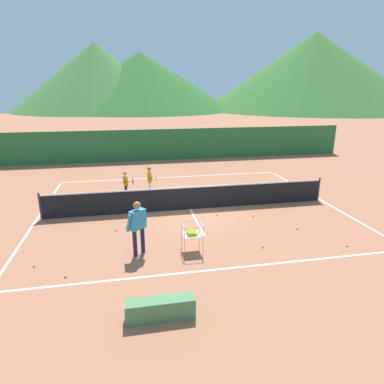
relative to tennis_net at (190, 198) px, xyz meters
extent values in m
plane|color=#A86647|center=(0.00, 0.00, -0.50)|extent=(120.00, 120.00, 0.00)
cube|color=white|center=(0.00, -4.85, -0.50)|extent=(11.92, 0.08, 0.01)
cube|color=white|center=(0.00, 5.27, -0.50)|extent=(11.92, 0.08, 0.01)
cube|color=white|center=(-5.96, 0.00, -0.50)|extent=(0.08, 10.13, 0.01)
cube|color=white|center=(5.96, 0.00, -0.50)|extent=(0.08, 10.13, 0.01)
cube|color=white|center=(0.00, 0.00, -0.50)|extent=(0.08, 5.31, 0.01)
cylinder|color=#333338|center=(-5.77, 0.00, 0.03)|extent=(0.08, 0.08, 1.05)
cylinder|color=#333338|center=(5.77, 0.00, 0.03)|extent=(0.08, 0.08, 1.05)
cube|color=black|center=(0.00, 0.00, -0.04)|extent=(11.46, 0.02, 0.92)
cube|color=white|center=(0.00, 0.00, 0.45)|extent=(11.46, 0.03, 0.06)
cylinder|color=#191E4C|center=(-2.35, -3.62, -0.09)|extent=(0.12, 0.12, 0.83)
cylinder|color=#191E4C|center=(-2.11, -3.41, -0.09)|extent=(0.12, 0.12, 0.83)
cube|color=#338CBF|center=(-2.23, -3.52, 0.62)|extent=(0.52, 0.50, 0.58)
sphere|color=#996B4C|center=(-2.23, -3.52, 1.06)|extent=(0.23, 0.23, 0.23)
cylinder|color=#338CBF|center=(-2.49, -3.65, 0.58)|extent=(0.21, 0.23, 0.57)
cylinder|color=#338CBF|center=(-2.04, -3.30, 0.58)|extent=(0.18, 0.19, 0.57)
torus|color=#262628|center=(-2.21, -3.11, 0.53)|extent=(0.23, 0.21, 0.29)
cylinder|color=black|center=(-2.05, -3.29, 0.53)|extent=(0.17, 0.18, 0.03)
cylinder|color=black|center=(-2.60, 2.10, -0.19)|extent=(0.09, 0.09, 0.62)
cylinder|color=black|center=(-2.57, 1.87, -0.19)|extent=(0.09, 0.09, 0.62)
cube|color=orange|center=(-2.58, 1.99, 0.33)|extent=(0.22, 0.39, 0.43)
sphere|color=tan|center=(-2.58, 1.99, 0.66)|extent=(0.17, 0.17, 0.17)
cylinder|color=orange|center=(-2.56, 2.20, 0.31)|extent=(0.17, 0.09, 0.42)
cylinder|color=orange|center=(-2.52, 1.78, 0.30)|extent=(0.14, 0.08, 0.42)
torus|color=#262628|center=(-2.26, 1.82, 0.31)|extent=(0.06, 0.29, 0.29)
cylinder|color=black|center=(-2.50, 1.78, 0.31)|extent=(0.22, 0.06, 0.03)
cylinder|color=silver|center=(-1.47, 2.44, -0.17)|extent=(0.10, 0.10, 0.66)
cylinder|color=silver|center=(-1.49, 2.19, -0.17)|extent=(0.10, 0.10, 0.66)
cube|color=orange|center=(-1.48, 2.32, 0.39)|extent=(0.21, 0.40, 0.46)
sphere|color=#996B4C|center=(-1.48, 2.32, 0.74)|extent=(0.18, 0.18, 0.18)
cylinder|color=orange|center=(-1.41, 2.54, 0.36)|extent=(0.18, 0.08, 0.45)
cylinder|color=orange|center=(-1.46, 2.09, 0.36)|extent=(0.14, 0.08, 0.45)
torus|color=#262628|center=(-1.20, 2.07, 0.36)|extent=(0.04, 0.29, 0.29)
cylinder|color=black|center=(-1.44, 2.09, 0.36)|extent=(0.22, 0.04, 0.03)
cylinder|color=#B7B7BC|center=(-0.90, -3.34, -0.05)|extent=(0.02, 0.02, 0.89)
cylinder|color=#B7B7BC|center=(-0.34, -3.34, -0.05)|extent=(0.02, 0.02, 0.89)
cylinder|color=#B7B7BC|center=(-0.90, -3.90, -0.05)|extent=(0.02, 0.02, 0.89)
cylinder|color=#B7B7BC|center=(-0.34, -3.90, -0.05)|extent=(0.02, 0.02, 0.89)
cube|color=#B7B7BC|center=(-0.62, -3.62, 0.05)|extent=(0.56, 0.56, 0.01)
cube|color=#B7B7BC|center=(-0.62, -3.34, 0.39)|extent=(0.56, 0.02, 0.02)
cube|color=#B7B7BC|center=(-0.62, -3.90, 0.39)|extent=(0.56, 0.02, 0.02)
cube|color=#B7B7BC|center=(-0.90, -3.62, 0.39)|extent=(0.02, 0.56, 0.02)
cube|color=#B7B7BC|center=(-0.34, -3.62, 0.39)|extent=(0.02, 0.56, 0.02)
sphere|color=yellow|center=(-0.75, -3.75, 0.08)|extent=(0.07, 0.07, 0.07)
sphere|color=yellow|center=(-0.76, -3.68, 0.08)|extent=(0.07, 0.07, 0.07)
sphere|color=yellow|center=(-0.76, -3.62, 0.08)|extent=(0.07, 0.07, 0.07)
sphere|color=yellow|center=(-0.76, -3.56, 0.08)|extent=(0.07, 0.07, 0.07)
sphere|color=yellow|center=(-0.75, -3.50, 0.08)|extent=(0.07, 0.07, 0.07)
sphere|color=yellow|center=(-0.69, -3.75, 0.08)|extent=(0.07, 0.07, 0.07)
sphere|color=yellow|center=(-0.69, -3.68, 0.09)|extent=(0.07, 0.07, 0.07)
sphere|color=yellow|center=(-0.69, -3.62, 0.08)|extent=(0.07, 0.07, 0.07)
sphere|color=yellow|center=(-0.69, -3.56, 0.09)|extent=(0.07, 0.07, 0.07)
sphere|color=yellow|center=(-0.69, -3.49, 0.08)|extent=(0.07, 0.07, 0.07)
sphere|color=yellow|center=(-0.62, -3.75, 0.09)|extent=(0.07, 0.07, 0.07)
sphere|color=yellow|center=(-0.62, -3.68, 0.09)|extent=(0.07, 0.07, 0.07)
sphere|color=yellow|center=(-0.63, -3.62, 0.08)|extent=(0.07, 0.07, 0.07)
sphere|color=yellow|center=(-0.62, -3.56, 0.08)|extent=(0.07, 0.07, 0.07)
sphere|color=yellow|center=(-0.62, -3.49, 0.08)|extent=(0.07, 0.07, 0.07)
sphere|color=yellow|center=(-0.56, -3.75, 0.08)|extent=(0.07, 0.07, 0.07)
sphere|color=yellow|center=(-0.57, -3.68, 0.09)|extent=(0.07, 0.07, 0.07)
sphere|color=yellow|center=(-0.56, -3.63, 0.09)|extent=(0.07, 0.07, 0.07)
sphere|color=yellow|center=(-0.57, -3.56, 0.08)|extent=(0.07, 0.07, 0.07)
sphere|color=yellow|center=(-0.56, -3.49, 0.08)|extent=(0.07, 0.07, 0.07)
sphere|color=yellow|center=(-0.50, -3.75, 0.08)|extent=(0.07, 0.07, 0.07)
sphere|color=yellow|center=(-0.49, -3.69, 0.08)|extent=(0.07, 0.07, 0.07)
sphere|color=yellow|center=(-0.50, -3.62, 0.08)|extent=(0.07, 0.07, 0.07)
sphere|color=yellow|center=(-0.50, -3.56, 0.09)|extent=(0.07, 0.07, 0.07)
sphere|color=yellow|center=(-0.50, -3.49, 0.08)|extent=(0.07, 0.07, 0.07)
sphere|color=yellow|center=(-0.76, -3.75, 0.14)|extent=(0.07, 0.07, 0.07)
sphere|color=yellow|center=(-0.75, -3.68, 0.14)|extent=(0.07, 0.07, 0.07)
sphere|color=yellow|center=(-0.75, -3.62, 0.14)|extent=(0.07, 0.07, 0.07)
sphere|color=yellow|center=(-0.76, -3.56, 0.14)|extent=(0.07, 0.07, 0.07)
sphere|color=yellow|center=(-0.75, -3.49, 0.14)|extent=(0.07, 0.07, 0.07)
sphere|color=yellow|center=(-0.69, -3.75, 0.14)|extent=(0.07, 0.07, 0.07)
sphere|color=yellow|center=(-0.69, -3.69, 0.14)|extent=(0.07, 0.07, 0.07)
sphere|color=yellow|center=(-0.69, -3.62, 0.14)|extent=(0.07, 0.07, 0.07)
sphere|color=yellow|center=(-0.69, -3.56, 0.14)|extent=(0.07, 0.07, 0.07)
sphere|color=yellow|center=(-0.69, -3.49, 0.14)|extent=(0.07, 0.07, 0.07)
sphere|color=yellow|center=(-0.62, -3.75, 0.14)|extent=(0.07, 0.07, 0.07)
sphere|color=yellow|center=(-0.62, -3.68, 0.14)|extent=(0.07, 0.07, 0.07)
sphere|color=yellow|center=(-0.63, -3.62, 0.14)|extent=(0.07, 0.07, 0.07)
sphere|color=yellow|center=(-0.63, -3.56, 0.14)|extent=(0.07, 0.07, 0.07)
sphere|color=yellow|center=(-0.63, -3.50, 0.14)|extent=(0.07, 0.07, 0.07)
sphere|color=yellow|center=(-0.56, -3.75, 0.14)|extent=(0.07, 0.07, 0.07)
sphere|color=yellow|center=(0.90, -0.89, -0.47)|extent=(0.07, 0.07, 0.07)
sphere|color=yellow|center=(-2.61, -1.47, -0.47)|extent=(0.07, 0.07, 0.07)
sphere|color=yellow|center=(-5.16, -3.73, -0.47)|extent=(0.07, 0.07, 0.07)
sphere|color=yellow|center=(-2.94, -1.66, -0.47)|extent=(0.07, 0.07, 0.07)
sphere|color=yellow|center=(3.34, -2.75, -0.47)|extent=(0.07, 0.07, 0.07)
sphere|color=yellow|center=(1.60, -3.85, -0.47)|extent=(0.07, 0.07, 0.07)
sphere|color=yellow|center=(2.28, -1.28, -0.47)|extent=(0.07, 0.07, 0.07)
sphere|color=yellow|center=(4.24, -4.28, -0.47)|extent=(0.07, 0.07, 0.07)
sphere|color=yellow|center=(-4.20, -4.46, -0.47)|extent=(0.07, 0.07, 0.07)
cube|color=#286B33|center=(0.00, 10.08, 0.56)|extent=(26.22, 0.08, 2.13)
cube|color=#4C7F4C|center=(-1.90, -6.57, -0.27)|extent=(1.50, 0.36, 0.46)
cone|color=#427A38|center=(-8.21, 66.56, 6.64)|extent=(36.21, 36.21, 14.28)
cone|color=#2D6628|center=(1.38, 67.05, 5.75)|extent=(42.28, 42.28, 12.50)
cone|color=#38702D|center=(39.95, 60.87, 7.88)|extent=(49.41, 49.41, 16.76)
camera|label=1|loc=(-2.40, -12.68, 4.28)|focal=31.09mm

